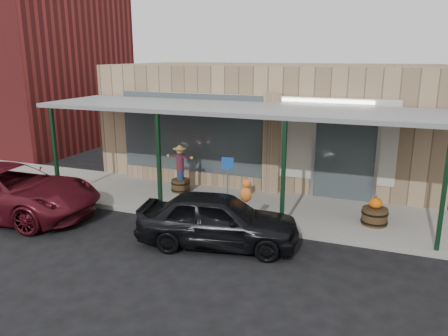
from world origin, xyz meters
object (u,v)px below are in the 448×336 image
at_px(barrel_pumpkin, 375,214).
at_px(barrel_scarecrow, 180,176).
at_px(handicap_sign, 228,177).
at_px(parked_sedan, 218,219).
at_px(car_maroon, 8,191).

bearing_deg(barrel_pumpkin, barrel_scarecrow, 173.17).
xyz_separation_m(barrel_scarecrow, handicap_sign, (2.17, -1.32, 0.52)).
xyz_separation_m(barrel_pumpkin, parked_sedan, (-3.54, -2.43, 0.24)).
relative_size(barrel_scarecrow, parked_sedan, 0.38).
bearing_deg(barrel_pumpkin, handicap_sign, -171.68).
distance_m(barrel_pumpkin, parked_sedan, 4.30).
relative_size(barrel_scarecrow, handicap_sign, 0.97).
bearing_deg(barrel_scarecrow, handicap_sign, -8.44).
height_order(barrel_scarecrow, handicap_sign, handicap_sign).
xyz_separation_m(barrel_scarecrow, barrel_pumpkin, (6.16, -0.74, -0.25)).
bearing_deg(barrel_scarecrow, car_maroon, -114.97).
height_order(barrel_pumpkin, handicap_sign, handicap_sign).
bearing_deg(barrel_scarecrow, parked_sedan, -27.48).
distance_m(parked_sedan, car_maroon, 6.44).
relative_size(handicap_sign, car_maroon, 0.31).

